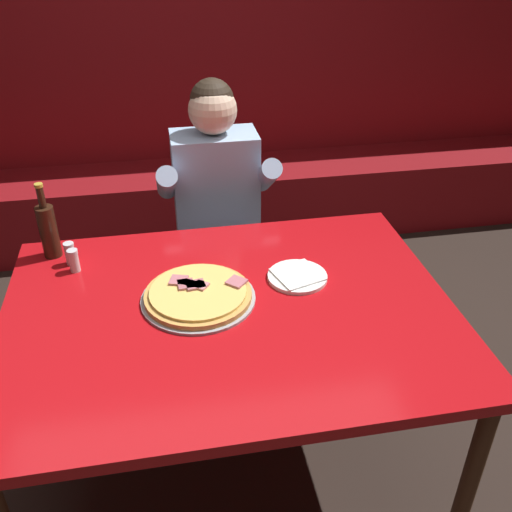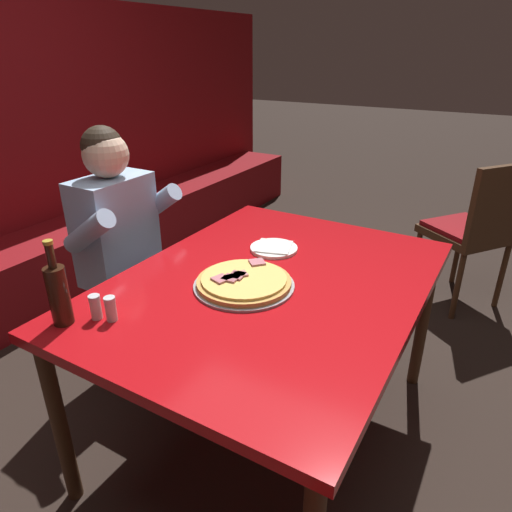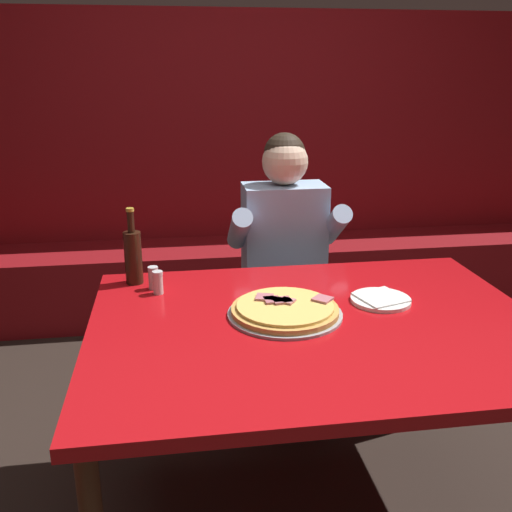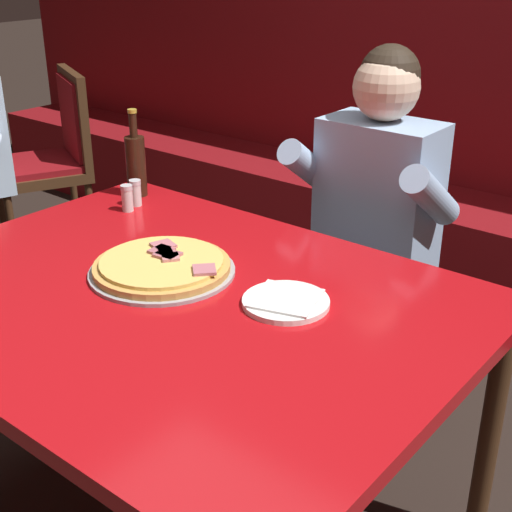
{
  "view_description": "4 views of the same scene",
  "coord_description": "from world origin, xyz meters",
  "px_view_note": "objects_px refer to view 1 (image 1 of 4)",
  "views": [
    {
      "loc": [
        -0.18,
        -1.48,
        1.9
      ],
      "look_at": [
        0.1,
        0.04,
        0.94
      ],
      "focal_mm": 40.0,
      "sensor_mm": 36.0,
      "label": 1
    },
    {
      "loc": [
        -1.38,
        -0.74,
        1.6
      ],
      "look_at": [
        0.04,
        0.09,
        0.84
      ],
      "focal_mm": 32.0,
      "sensor_mm": 36.0,
      "label": 2
    },
    {
      "loc": [
        -0.44,
        -1.63,
        1.55
      ],
      "look_at": [
        -0.17,
        0.2,
        0.94
      ],
      "focal_mm": 40.0,
      "sensor_mm": 36.0,
      "label": 3
    },
    {
      "loc": [
        1.15,
        -1.08,
        1.57
      ],
      "look_at": [
        0.1,
        0.21,
        0.83
      ],
      "focal_mm": 50.0,
      "sensor_mm": 36.0,
      "label": 4
    }
  ],
  "objects_px": {
    "main_dining_table": "(230,324)",
    "diner_seated_blue_shirt": "(219,211)",
    "shaker_black_pepper": "(74,261)",
    "plate_white_paper": "(297,276)",
    "pizza": "(198,295)",
    "shaker_parmesan": "(70,254)",
    "beer_bottle": "(48,229)"
  },
  "relations": [
    {
      "from": "main_dining_table",
      "to": "diner_seated_blue_shirt",
      "type": "relative_size",
      "value": 1.15
    },
    {
      "from": "beer_bottle",
      "to": "diner_seated_blue_shirt",
      "type": "height_order",
      "value": "diner_seated_blue_shirt"
    },
    {
      "from": "pizza",
      "to": "diner_seated_blue_shirt",
      "type": "bearing_deg",
      "value": 77.93
    },
    {
      "from": "beer_bottle",
      "to": "shaker_parmesan",
      "type": "bearing_deg",
      "value": -45.24
    },
    {
      "from": "main_dining_table",
      "to": "pizza",
      "type": "height_order",
      "value": "pizza"
    },
    {
      "from": "pizza",
      "to": "shaker_black_pepper",
      "type": "relative_size",
      "value": 4.43
    },
    {
      "from": "plate_white_paper",
      "to": "shaker_black_pepper",
      "type": "xyz_separation_m",
      "value": [
        -0.77,
        0.19,
        0.03
      ]
    },
    {
      "from": "main_dining_table",
      "to": "plate_white_paper",
      "type": "relative_size",
      "value": 6.97
    },
    {
      "from": "shaker_parmesan",
      "to": "shaker_black_pepper",
      "type": "xyz_separation_m",
      "value": [
        0.02,
        -0.05,
        0.0
      ]
    },
    {
      "from": "shaker_parmesan",
      "to": "diner_seated_blue_shirt",
      "type": "bearing_deg",
      "value": 36.68
    },
    {
      "from": "plate_white_paper",
      "to": "beer_bottle",
      "type": "bearing_deg",
      "value": 159.83
    },
    {
      "from": "plate_white_paper",
      "to": "pizza",
      "type": "bearing_deg",
      "value": -170.01
    },
    {
      "from": "pizza",
      "to": "beer_bottle",
      "type": "relative_size",
      "value": 1.31
    },
    {
      "from": "shaker_black_pepper",
      "to": "diner_seated_blue_shirt",
      "type": "height_order",
      "value": "diner_seated_blue_shirt"
    },
    {
      "from": "shaker_parmesan",
      "to": "plate_white_paper",
      "type": "bearing_deg",
      "value": -17.12
    },
    {
      "from": "diner_seated_blue_shirt",
      "to": "shaker_black_pepper",
      "type": "bearing_deg",
      "value": -139.41
    },
    {
      "from": "shaker_parmesan",
      "to": "diner_seated_blue_shirt",
      "type": "height_order",
      "value": "diner_seated_blue_shirt"
    },
    {
      "from": "pizza",
      "to": "shaker_black_pepper",
      "type": "distance_m",
      "value": 0.49
    },
    {
      "from": "pizza",
      "to": "diner_seated_blue_shirt",
      "type": "relative_size",
      "value": 0.3
    },
    {
      "from": "beer_bottle",
      "to": "shaker_parmesan",
      "type": "distance_m",
      "value": 0.13
    },
    {
      "from": "pizza",
      "to": "shaker_black_pepper",
      "type": "xyz_separation_m",
      "value": [
        -0.42,
        0.25,
        0.02
      ]
    },
    {
      "from": "main_dining_table",
      "to": "shaker_parmesan",
      "type": "height_order",
      "value": "shaker_parmesan"
    },
    {
      "from": "plate_white_paper",
      "to": "shaker_black_pepper",
      "type": "distance_m",
      "value": 0.8
    },
    {
      "from": "shaker_parmesan",
      "to": "diner_seated_blue_shirt",
      "type": "relative_size",
      "value": 0.07
    },
    {
      "from": "plate_white_paper",
      "to": "shaker_black_pepper",
      "type": "relative_size",
      "value": 2.44
    },
    {
      "from": "main_dining_table",
      "to": "diner_seated_blue_shirt",
      "type": "xyz_separation_m",
      "value": [
        0.07,
        0.81,
        0.0
      ]
    },
    {
      "from": "beer_bottle",
      "to": "shaker_black_pepper",
      "type": "height_order",
      "value": "beer_bottle"
    },
    {
      "from": "main_dining_table",
      "to": "shaker_black_pepper",
      "type": "height_order",
      "value": "shaker_black_pepper"
    },
    {
      "from": "pizza",
      "to": "diner_seated_blue_shirt",
      "type": "xyz_separation_m",
      "value": [
        0.16,
        0.75,
        -0.08
      ]
    },
    {
      "from": "plate_white_paper",
      "to": "diner_seated_blue_shirt",
      "type": "bearing_deg",
      "value": 105.82
    },
    {
      "from": "main_dining_table",
      "to": "plate_white_paper",
      "type": "distance_m",
      "value": 0.3
    },
    {
      "from": "main_dining_table",
      "to": "shaker_black_pepper",
      "type": "bearing_deg",
      "value": 148.1
    }
  ]
}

